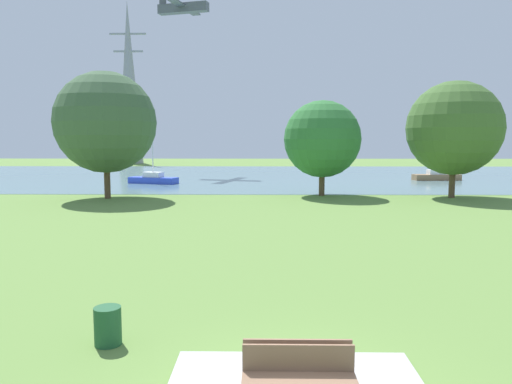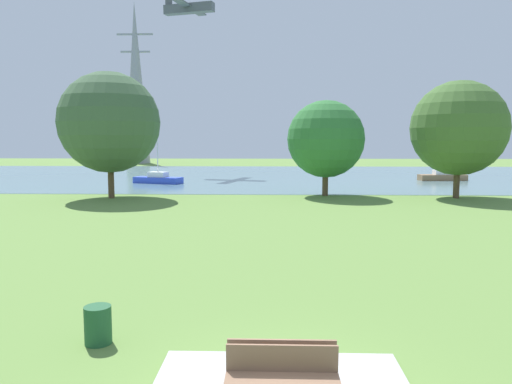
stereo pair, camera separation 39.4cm
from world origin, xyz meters
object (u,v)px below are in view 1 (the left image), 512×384
object	(u,v)px
light_aircraft	(183,8)
bench_facing_water	(297,365)
sailboat_brown	(436,176)
tree_mid_shore	(454,128)
tree_east_near	(105,122)
electricity_pylon	(129,83)
sailboat_blue	(153,179)
tree_west_far	(322,139)
bench_facing_inland	(299,381)
litter_bin	(108,326)

from	to	relation	value
light_aircraft	bench_facing_water	bearing A→B (deg)	-79.03
sailboat_brown	tree_mid_shore	size ratio (longest dim) A/B	0.72
bench_facing_water	tree_east_near	xyz separation A→B (m)	(-11.89, 27.31, 5.01)
tree_east_near	electricity_pylon	world-z (taller)	electricity_pylon
sailboat_blue	light_aircraft	xyz separation A→B (m)	(0.83, 14.44, 19.79)
bench_facing_water	tree_east_near	bearing A→B (deg)	113.53
light_aircraft	electricity_pylon	bearing A→B (deg)	117.95
tree_east_near	tree_west_far	size ratio (longest dim) A/B	1.27
tree_mid_shore	tree_west_far	bearing A→B (deg)	172.84
bench_facing_water	electricity_pylon	distance (m)	84.88
bench_facing_water	sailboat_blue	xyz separation A→B (m)	(-11.26, 39.34, -0.01)
bench_facing_inland	bench_facing_water	bearing A→B (deg)	90.00
tree_west_far	light_aircraft	size ratio (longest dim) A/B	0.86
sailboat_brown	tree_west_far	bearing A→B (deg)	-133.77
tree_mid_shore	electricity_pylon	world-z (taller)	electricity_pylon
sailboat_brown	electricity_pylon	xyz separation A→B (m)	(-42.02, 36.51, 13.76)
sailboat_brown	bench_facing_inland	bearing A→B (deg)	-111.74
litter_bin	tree_west_far	world-z (taller)	tree_west_far
electricity_pylon	sailboat_brown	bearing A→B (deg)	-40.99
bench_facing_inland	light_aircraft	world-z (taller)	light_aircraft
litter_bin	tree_mid_shore	xyz separation A→B (m)	(17.09, 26.24, 4.67)
tree_mid_shore	light_aircraft	distance (m)	38.11
light_aircraft	sailboat_blue	bearing A→B (deg)	-93.30
bench_facing_inland	tree_mid_shore	bearing A→B (deg)	65.10
bench_facing_inland	sailboat_brown	xyz separation A→B (m)	(17.61, 44.15, -0.02)
bench_facing_water	litter_bin	xyz separation A→B (m)	(-3.80, 1.86, -0.07)
bench_facing_inland	light_aircraft	size ratio (longest dim) A/B	0.21
sailboat_brown	sailboat_blue	bearing A→B (deg)	-171.58
electricity_pylon	tree_mid_shore	bearing A→B (deg)	-54.07
litter_bin	tree_east_near	world-z (taller)	tree_east_near
tree_east_near	tree_west_far	bearing A→B (deg)	7.13
sailboat_brown	sailboat_blue	size ratio (longest dim) A/B	0.94
electricity_pylon	light_aircraft	size ratio (longest dim) A/B	3.38
litter_bin	sailboat_blue	distance (m)	38.21
sailboat_blue	tree_west_far	xyz separation A→B (m)	(15.14, -10.06, 3.83)
sailboat_brown	tree_east_near	distance (m)	34.08
litter_bin	tree_east_near	bearing A→B (deg)	107.64
litter_bin	tree_mid_shore	bearing A→B (deg)	56.92
tree_mid_shore	electricity_pylon	size ratio (longest dim) A/B	0.30
bench_facing_inland	tree_west_far	xyz separation A→B (m)	(3.89, 29.82, 3.82)
litter_bin	light_aircraft	bearing A→B (deg)	97.27
tree_west_far	electricity_pylon	world-z (taller)	electricity_pylon
bench_facing_water	sailboat_brown	world-z (taller)	sailboat_brown
litter_bin	tree_mid_shore	world-z (taller)	tree_mid_shore
sailboat_brown	tree_east_near	bearing A→B (deg)	-151.08
bench_facing_water	light_aircraft	distance (m)	58.24
litter_bin	sailboat_blue	bearing A→B (deg)	101.26
sailboat_blue	light_aircraft	size ratio (longest dim) A/B	0.78
tree_mid_shore	bench_facing_inland	bearing A→B (deg)	-114.90
litter_bin	electricity_pylon	world-z (taller)	electricity_pylon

